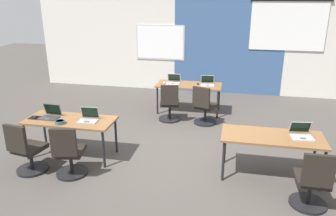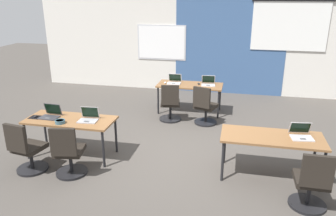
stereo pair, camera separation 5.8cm
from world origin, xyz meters
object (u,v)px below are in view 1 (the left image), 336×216
at_px(laptop_near_left_end, 50,115).
at_px(chair_near_left_inner, 69,156).
at_px(laptop_far_left, 173,81).
at_px(chair_far_left, 170,106).
at_px(desk_near_left, 70,123).
at_px(desk_far_center, 189,87).
at_px(laptop_near_left_inner, 89,118).
at_px(laptop_near_right_end, 301,134).
at_px(desk_near_right, 272,139).
at_px(snack_bowl, 60,122).
at_px(mouse_far_right, 198,84).
at_px(mouse_near_left_end, 35,117).
at_px(chair_near_right_end, 312,184).
at_px(laptop_far_right, 207,83).
at_px(chair_far_right, 204,109).
at_px(chair_near_left_end, 27,152).
at_px(mouse_far_left, 164,83).

xyz_separation_m(laptop_near_left_end, chair_near_left_inner, (0.69, -0.70, -0.39)).
xyz_separation_m(laptop_far_left, chair_far_left, (0.06, -0.75, -0.39)).
height_order(desk_near_left, desk_far_center, same).
xyz_separation_m(laptop_near_left_inner, chair_far_left, (1.05, 2.08, -0.39)).
height_order(desk_near_left, laptop_near_right_end, laptop_near_right_end).
distance_m(desk_near_right, snack_bowl, 3.58).
distance_m(desk_far_center, mouse_far_right, 0.23).
height_order(chair_near_left_inner, snack_bowl, chair_near_left_inner).
relative_size(laptop_near_left_end, laptop_near_right_end, 0.93).
distance_m(desk_far_center, laptop_far_left, 0.42).
height_order(laptop_near_left_end, laptop_near_left_inner, laptop_near_left_inner).
height_order(mouse_near_left_end, chair_near_right_end, chair_near_right_end).
bearing_deg(mouse_near_left_end, mouse_far_right, 47.92).
relative_size(desk_far_center, mouse_near_left_end, 14.95).
relative_size(desk_near_left, chair_far_left, 1.74).
distance_m(desk_near_right, laptop_far_right, 3.14).
distance_m(chair_far_right, laptop_far_left, 1.23).
relative_size(desk_near_left, laptop_near_left_end, 4.67).
relative_size(desk_near_left, chair_near_left_inner, 1.74).
bearing_deg(mouse_near_left_end, chair_near_right_end, -8.93).
height_order(laptop_far_right, laptop_near_left_inner, laptop_near_left_inner).
xyz_separation_m(laptop_near_right_end, snack_bowl, (-4.01, -0.28, -0.01)).
distance_m(mouse_far_right, chair_far_right, 0.91).
distance_m(mouse_far_right, snack_bowl, 3.68).
bearing_deg(chair_near_left_inner, chair_near_left_end, -8.35).
relative_size(chair_near_right_end, mouse_far_left, 8.54).
relative_size(chair_near_left_end, laptop_far_left, 2.76).
height_order(chair_near_left_end, laptop_near_right_end, laptop_near_right_end).
height_order(desk_near_right, laptop_near_left_end, laptop_near_left_end).
bearing_deg(laptop_near_left_end, chair_far_right, 40.50).
distance_m(desk_near_right, chair_far_left, 2.98).
bearing_deg(mouse_far_right, chair_near_left_inner, -115.23).
distance_m(laptop_near_left_end, snack_bowl, 0.41).
bearing_deg(snack_bowl, chair_far_right, 44.95).
relative_size(desk_near_left, chair_near_left_end, 1.74).
height_order(laptop_near_right_end, snack_bowl, laptop_near_right_end).
xyz_separation_m(laptop_near_left_end, chair_near_left_end, (-0.04, -0.74, -0.39)).
bearing_deg(laptop_far_left, chair_near_left_end, -117.35).
bearing_deg(chair_far_left, chair_near_right_end, 121.51).
bearing_deg(desk_near_right, laptop_near_left_inner, 179.81).
distance_m(laptop_far_right, chair_near_right_end, 4.07).
bearing_deg(desk_near_right, laptop_near_left_end, 179.73).
height_order(laptop_far_right, mouse_far_left, laptop_far_right).
bearing_deg(desk_near_left, mouse_far_right, 55.42).
bearing_deg(chair_near_left_end, desk_far_center, -112.79).
relative_size(laptop_near_left_inner, chair_near_left_inner, 0.38).
relative_size(mouse_far_right, snack_bowl, 0.61).
height_order(chair_far_right, laptop_near_right_end, laptop_near_right_end).
bearing_deg(snack_bowl, laptop_far_right, 53.59).
bearing_deg(chair_far_left, laptop_far_left, -96.21).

